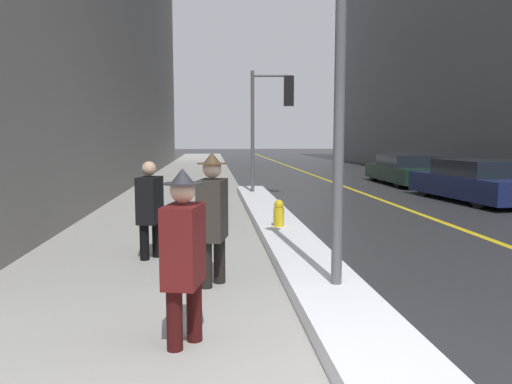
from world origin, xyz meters
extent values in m
cube|color=#9E9B93|center=(-2.00, 15.00, 0.01)|extent=(4.00, 80.00, 0.01)
cube|color=gold|center=(4.00, 15.00, 0.00)|extent=(0.16, 80.00, 0.00)
cube|color=white|center=(0.26, 6.24, 0.10)|extent=(0.88, 14.99, 0.20)
cylinder|color=#515156|center=(0.35, 2.13, 2.75)|extent=(0.12, 0.12, 5.50)
cylinder|color=#515156|center=(0.21, 11.97, 1.93)|extent=(0.11, 0.11, 3.86)
cylinder|color=#515156|center=(0.76, 11.91, 3.71)|extent=(1.10, 0.18, 0.07)
cube|color=black|center=(1.31, 11.86, 3.26)|extent=(0.32, 0.23, 0.90)
sphere|color=red|center=(1.32, 11.98, 3.55)|extent=(0.19, 0.19, 0.19)
sphere|color=orange|center=(1.32, 11.98, 3.26)|extent=(0.19, 0.19, 0.19)
sphere|color=green|center=(1.32, 11.98, 2.97)|extent=(0.19, 0.19, 0.19)
cylinder|color=#340C0C|center=(-1.22, 1.09, 0.40)|extent=(0.14, 0.14, 0.81)
cylinder|color=#340C0C|center=(-1.39, 0.91, 0.40)|extent=(0.14, 0.14, 0.81)
cube|color=#561414|center=(-1.31, 1.00, 0.92)|extent=(0.38, 0.54, 0.71)
sphere|color=beige|center=(-1.31, 1.00, 1.40)|extent=(0.22, 0.22, 0.22)
cylinder|color=#28282D|center=(-1.31, 1.00, 1.46)|extent=(0.34, 0.34, 0.01)
cone|color=#28282D|center=(-1.31, 1.00, 1.52)|extent=(0.21, 0.21, 0.13)
cylinder|color=black|center=(-0.96, 2.90, 0.43)|extent=(0.15, 0.15, 0.85)
cylinder|color=black|center=(-1.13, 2.70, 0.43)|extent=(0.15, 0.15, 0.85)
cube|color=#2D2823|center=(-1.05, 2.80, 0.97)|extent=(0.40, 0.57, 0.74)
sphere|color=beige|center=(-1.05, 2.80, 1.47)|extent=(0.23, 0.23, 0.23)
cylinder|color=#4C3823|center=(-1.05, 2.80, 1.54)|extent=(0.36, 0.36, 0.01)
cone|color=#4C3823|center=(-1.05, 2.80, 1.61)|extent=(0.22, 0.22, 0.14)
cylinder|color=black|center=(-1.91, 4.38, 0.40)|extent=(0.14, 0.14, 0.80)
cylinder|color=black|center=(-2.07, 4.19, 0.40)|extent=(0.14, 0.14, 0.80)
cube|color=black|center=(-1.99, 4.28, 0.91)|extent=(0.38, 0.53, 0.70)
sphere|color=tan|center=(-1.99, 4.28, 1.39)|extent=(0.22, 0.22, 0.22)
cube|color=black|center=(-1.92, 4.62, 0.76)|extent=(0.14, 0.24, 0.28)
cube|color=navy|center=(6.61, 10.50, 0.45)|extent=(2.27, 4.66, 0.61)
cube|color=black|center=(6.62, 10.38, 0.99)|extent=(1.92, 2.49, 0.46)
cylinder|color=black|center=(5.67, 11.81, 0.32)|extent=(0.24, 0.66, 0.64)
cylinder|color=black|center=(7.30, 11.96, 0.32)|extent=(0.24, 0.66, 0.64)
cylinder|color=black|center=(5.92, 9.03, 0.32)|extent=(0.24, 0.66, 0.64)
cube|color=black|center=(6.66, 15.96, 0.44)|extent=(1.90, 4.80, 0.57)
cube|color=black|center=(6.66, 15.84, 0.96)|extent=(1.72, 2.51, 0.46)
cylinder|color=black|center=(5.91, 17.45, 0.35)|extent=(0.24, 0.69, 0.69)
cylinder|color=black|center=(7.46, 17.42, 0.35)|extent=(0.24, 0.69, 0.69)
cylinder|color=black|center=(5.86, 14.49, 0.35)|extent=(0.24, 0.69, 0.69)
cylinder|color=black|center=(7.41, 14.47, 0.35)|extent=(0.24, 0.69, 0.69)
cylinder|color=gold|center=(0.20, 5.85, 0.28)|extent=(0.20, 0.20, 0.55)
sphere|color=gold|center=(0.20, 5.85, 0.61)|extent=(0.18, 0.18, 0.18)
camera|label=1|loc=(-1.06, -3.30, 1.85)|focal=35.00mm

